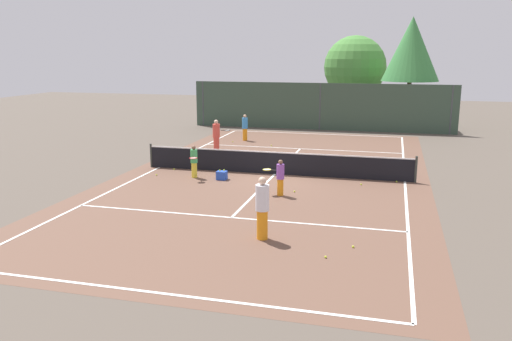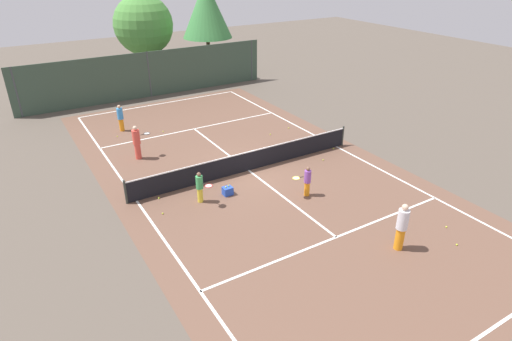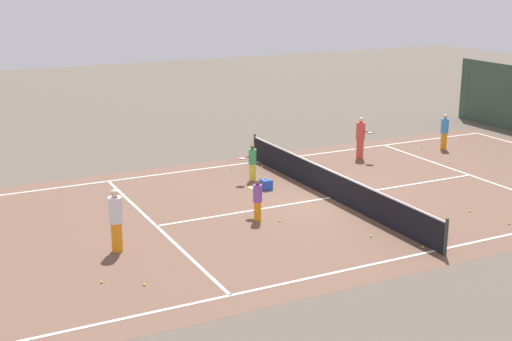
{
  "view_description": "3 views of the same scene",
  "coord_description": "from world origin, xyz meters",
  "px_view_note": "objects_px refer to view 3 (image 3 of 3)",
  "views": [
    {
      "loc": [
        4.86,
        -21.81,
        5.22
      ],
      "look_at": [
        -0.19,
        -2.57,
        0.72
      ],
      "focal_mm": 36.71,
      "sensor_mm": 36.0,
      "label": 1
    },
    {
      "loc": [
        -9.35,
        -16.07,
        9.43
      ],
      "look_at": [
        -1.01,
        -2.35,
        1.28
      ],
      "focal_mm": 30.35,
      "sensor_mm": 36.0,
      "label": 2
    },
    {
      "loc": [
        19.99,
        -13.0,
        7.64
      ],
      "look_at": [
        -0.09,
        -2.88,
        1.34
      ],
      "focal_mm": 49.9,
      "sensor_mm": 36.0,
      "label": 3
    }
  ],
  "objects_px": {
    "tennis_ball_6": "(421,148)",
    "tennis_ball_13": "(102,282)",
    "player_0": "(361,137)",
    "tennis_ball_12": "(448,162)",
    "player_2": "(116,220)",
    "tennis_ball_10": "(280,221)",
    "tennis_ball_8": "(231,169)",
    "ball_crate": "(266,184)",
    "tennis_ball_7": "(144,285)",
    "tennis_ball_1": "(262,167)",
    "tennis_ball_0": "(469,211)",
    "tennis_ball_9": "(337,199)",
    "tennis_ball_3": "(311,175)",
    "tennis_ball_5": "(287,168)",
    "tennis_ball_2": "(423,247)",
    "player_3": "(257,199)",
    "tennis_ball_4": "(509,224)",
    "tennis_ball_11": "(371,236)",
    "player_1": "(444,131)",
    "player_4": "(252,162)"
  },
  "relations": [
    {
      "from": "tennis_ball_4",
      "to": "tennis_ball_13",
      "type": "height_order",
      "value": "same"
    },
    {
      "from": "tennis_ball_0",
      "to": "tennis_ball_9",
      "type": "bearing_deg",
      "value": -134.29
    },
    {
      "from": "player_2",
      "to": "tennis_ball_8",
      "type": "xyz_separation_m",
      "value": [
        -6.35,
        6.48,
        -0.9
      ]
    },
    {
      "from": "player_2",
      "to": "tennis_ball_7",
      "type": "height_order",
      "value": "player_2"
    },
    {
      "from": "player_3",
      "to": "tennis_ball_9",
      "type": "height_order",
      "value": "player_3"
    },
    {
      "from": "tennis_ball_4",
      "to": "tennis_ball_8",
      "type": "distance_m",
      "value": 11.02
    },
    {
      "from": "player_0",
      "to": "tennis_ball_2",
      "type": "bearing_deg",
      "value": -24.65
    },
    {
      "from": "player_1",
      "to": "tennis_ball_9",
      "type": "relative_size",
      "value": 23.94
    },
    {
      "from": "tennis_ball_4",
      "to": "tennis_ball_9",
      "type": "distance_m",
      "value": 5.72
    },
    {
      "from": "tennis_ball_4",
      "to": "tennis_ball_9",
      "type": "bearing_deg",
      "value": -143.07
    },
    {
      "from": "ball_crate",
      "to": "tennis_ball_0",
      "type": "relative_size",
      "value": 6.45
    },
    {
      "from": "player_3",
      "to": "tennis_ball_1",
      "type": "relative_size",
      "value": 20.62
    },
    {
      "from": "tennis_ball_5",
      "to": "tennis_ball_2",
      "type": "bearing_deg",
      "value": -4.32
    },
    {
      "from": "player_2",
      "to": "tennis_ball_12",
      "type": "relative_size",
      "value": 27.71
    },
    {
      "from": "tennis_ball_2",
      "to": "tennis_ball_10",
      "type": "height_order",
      "value": "same"
    },
    {
      "from": "tennis_ball_3",
      "to": "tennis_ball_0",
      "type": "bearing_deg",
      "value": 21.86
    },
    {
      "from": "tennis_ball_5",
      "to": "tennis_ball_10",
      "type": "bearing_deg",
      "value": -31.23
    },
    {
      "from": "ball_crate",
      "to": "tennis_ball_11",
      "type": "bearing_deg",
      "value": 5.28
    },
    {
      "from": "player_1",
      "to": "ball_crate",
      "type": "relative_size",
      "value": 3.71
    },
    {
      "from": "tennis_ball_7",
      "to": "tennis_ball_3",
      "type": "bearing_deg",
      "value": 126.96
    },
    {
      "from": "tennis_ball_5",
      "to": "tennis_ball_13",
      "type": "bearing_deg",
      "value": -52.12
    },
    {
      "from": "player_2",
      "to": "tennis_ball_2",
      "type": "xyz_separation_m",
      "value": [
        3.73,
        7.88,
        -0.9
      ]
    },
    {
      "from": "ball_crate",
      "to": "tennis_ball_1",
      "type": "height_order",
      "value": "ball_crate"
    },
    {
      "from": "player_2",
      "to": "tennis_ball_8",
      "type": "distance_m",
      "value": 9.12
    },
    {
      "from": "tennis_ball_7",
      "to": "tennis_ball_9",
      "type": "xyz_separation_m",
      "value": [
        -3.74,
        8.2,
        0.0
      ]
    },
    {
      "from": "player_2",
      "to": "tennis_ball_10",
      "type": "bearing_deg",
      "value": 90.49
    },
    {
      "from": "tennis_ball_8",
      "to": "tennis_ball_10",
      "type": "relative_size",
      "value": 1.0
    },
    {
      "from": "player_4",
      "to": "tennis_ball_9",
      "type": "relative_size",
      "value": 20.93
    },
    {
      "from": "tennis_ball_6",
      "to": "tennis_ball_10",
      "type": "height_order",
      "value": "same"
    },
    {
      "from": "tennis_ball_6",
      "to": "tennis_ball_13",
      "type": "xyz_separation_m",
      "value": [
        7.64,
        -16.55,
        0.0
      ]
    },
    {
      "from": "tennis_ball_4",
      "to": "tennis_ball_7",
      "type": "height_order",
      "value": "same"
    },
    {
      "from": "tennis_ball_2",
      "to": "player_0",
      "type": "bearing_deg",
      "value": 155.35
    },
    {
      "from": "tennis_ball_0",
      "to": "tennis_ball_7",
      "type": "xyz_separation_m",
      "value": [
        0.65,
        -11.36,
        0.0
      ]
    },
    {
      "from": "ball_crate",
      "to": "tennis_ball_3",
      "type": "distance_m",
      "value": 2.47
    },
    {
      "from": "player_1",
      "to": "tennis_ball_5",
      "type": "xyz_separation_m",
      "value": [
        -0.32,
        -7.8,
        -0.78
      ]
    },
    {
      "from": "tennis_ball_4",
      "to": "tennis_ball_10",
      "type": "xyz_separation_m",
      "value": [
        -3.46,
        -6.3,
        0.0
      ]
    },
    {
      "from": "tennis_ball_13",
      "to": "tennis_ball_1",
      "type": "bearing_deg",
      "value": 132.6
    },
    {
      "from": "tennis_ball_7",
      "to": "tennis_ball_5",
      "type": "bearing_deg",
      "value": 133.07
    },
    {
      "from": "ball_crate",
      "to": "tennis_ball_7",
      "type": "xyz_separation_m",
      "value": [
        5.96,
        -6.58,
        -0.15
      ]
    },
    {
      "from": "tennis_ball_3",
      "to": "tennis_ball_5",
      "type": "bearing_deg",
      "value": -167.51
    },
    {
      "from": "player_4",
      "to": "tennis_ball_5",
      "type": "height_order",
      "value": "player_4"
    },
    {
      "from": "player_3",
      "to": "tennis_ball_5",
      "type": "xyz_separation_m",
      "value": [
        -4.98,
        3.87,
        -0.67
      ]
    },
    {
      "from": "player_1",
      "to": "tennis_ball_1",
      "type": "xyz_separation_m",
      "value": [
        -0.89,
        -8.65,
        -0.78
      ]
    },
    {
      "from": "tennis_ball_3",
      "to": "tennis_ball_5",
      "type": "xyz_separation_m",
      "value": [
        -1.35,
        -0.3,
        0.0
      ]
    },
    {
      "from": "player_2",
      "to": "tennis_ball_13",
      "type": "relative_size",
      "value": 27.71
    },
    {
      "from": "tennis_ball_2",
      "to": "tennis_ball_12",
      "type": "distance_m",
      "value": 9.88
    },
    {
      "from": "player_0",
      "to": "tennis_ball_12",
      "type": "height_order",
      "value": "player_0"
    },
    {
      "from": "tennis_ball_10",
      "to": "tennis_ball_11",
      "type": "bearing_deg",
      "value": 36.57
    },
    {
      "from": "tennis_ball_10",
      "to": "tennis_ball_7",
      "type": "bearing_deg",
      "value": -63.77
    },
    {
      "from": "player_1",
      "to": "player_2",
      "type": "bearing_deg",
      "value": -72.47
    }
  ]
}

